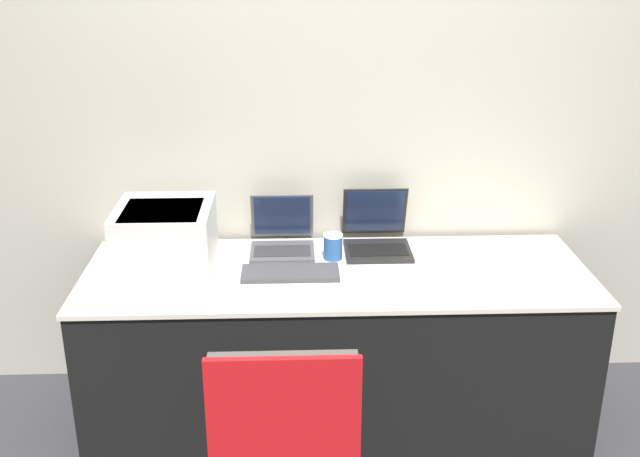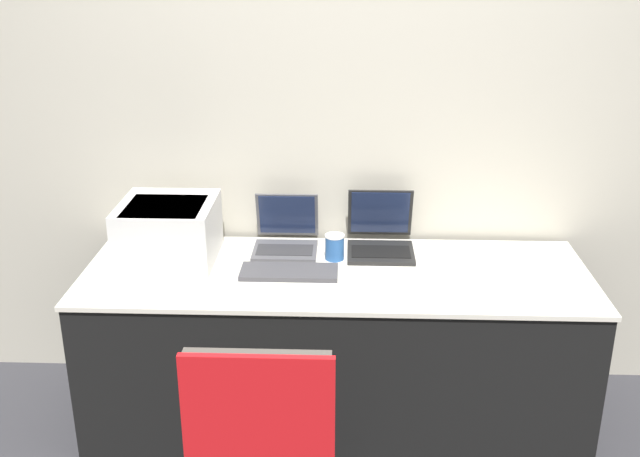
{
  "view_description": "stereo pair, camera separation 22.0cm",
  "coord_description": "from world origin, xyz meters",
  "px_view_note": "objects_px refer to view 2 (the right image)",
  "views": [
    {
      "loc": [
        -0.18,
        -2.53,
        2.06
      ],
      "look_at": [
        -0.07,
        0.4,
        0.92
      ],
      "focal_mm": 42.0,
      "sensor_mm": 36.0,
      "label": 1
    },
    {
      "loc": [
        0.04,
        -2.53,
        2.06
      ],
      "look_at": [
        -0.07,
        0.4,
        0.92
      ],
      "focal_mm": 42.0,
      "sensor_mm": 36.0,
      "label": 2
    }
  ],
  "objects_px": {
    "printer": "(168,230)",
    "chair": "(263,436)",
    "laptop_right": "(380,238)",
    "external_keyboard": "(289,272)",
    "coffee_cup": "(335,247)",
    "laptop_left": "(286,237)"
  },
  "relations": [
    {
      "from": "coffee_cup",
      "to": "external_keyboard",
      "type": "bearing_deg",
      "value": -138.08
    },
    {
      "from": "printer",
      "to": "laptop_right",
      "type": "bearing_deg",
      "value": 9.53
    },
    {
      "from": "printer",
      "to": "laptop_left",
      "type": "xyz_separation_m",
      "value": [
        0.5,
        0.15,
        -0.09
      ]
    },
    {
      "from": "external_keyboard",
      "to": "coffee_cup",
      "type": "distance_m",
      "value": 0.26
    },
    {
      "from": "coffee_cup",
      "to": "chair",
      "type": "distance_m",
      "value": 1.08
    },
    {
      "from": "printer",
      "to": "laptop_right",
      "type": "relative_size",
      "value": 1.19
    },
    {
      "from": "coffee_cup",
      "to": "chair",
      "type": "xyz_separation_m",
      "value": [
        -0.21,
        -1.04,
        -0.23
      ]
    },
    {
      "from": "laptop_left",
      "to": "external_keyboard",
      "type": "bearing_deg",
      "value": -82.73
    },
    {
      "from": "laptop_right",
      "to": "chair",
      "type": "bearing_deg",
      "value": -109.65
    },
    {
      "from": "printer",
      "to": "chair",
      "type": "distance_m",
      "value": 1.17
    },
    {
      "from": "printer",
      "to": "chair",
      "type": "bearing_deg",
      "value": -62.83
    },
    {
      "from": "printer",
      "to": "laptop_left",
      "type": "relative_size",
      "value": 1.34
    },
    {
      "from": "external_keyboard",
      "to": "coffee_cup",
      "type": "xyz_separation_m",
      "value": [
        0.19,
        0.17,
        0.05
      ]
    },
    {
      "from": "printer",
      "to": "laptop_left",
      "type": "distance_m",
      "value": 0.53
    },
    {
      "from": "printer",
      "to": "chair",
      "type": "relative_size",
      "value": 0.44
    },
    {
      "from": "laptop_left",
      "to": "chair",
      "type": "bearing_deg",
      "value": -89.19
    },
    {
      "from": "printer",
      "to": "coffee_cup",
      "type": "height_order",
      "value": "printer"
    },
    {
      "from": "printer",
      "to": "laptop_left",
      "type": "height_order",
      "value": "printer"
    },
    {
      "from": "laptop_right",
      "to": "chair",
      "type": "height_order",
      "value": "laptop_right"
    },
    {
      "from": "laptop_right",
      "to": "external_keyboard",
      "type": "xyz_separation_m",
      "value": [
        -0.39,
        -0.29,
        -0.05
      ]
    },
    {
      "from": "laptop_left",
      "to": "laptop_right",
      "type": "distance_m",
      "value": 0.43
    },
    {
      "from": "printer",
      "to": "laptop_right",
      "type": "height_order",
      "value": "printer"
    }
  ]
}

